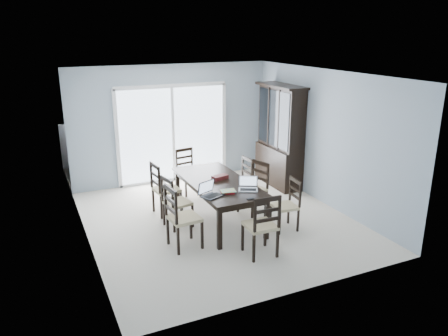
{
  "coord_description": "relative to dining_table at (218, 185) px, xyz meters",
  "views": [
    {
      "loc": [
        -2.92,
        -6.62,
        3.28
      ],
      "look_at": [
        0.12,
        0.0,
        0.98
      ],
      "focal_mm": 35.0,
      "sensor_mm": 36.0,
      "label": 1
    }
  ],
  "objects": [
    {
      "name": "floor",
      "position": [
        0.0,
        0.0,
        -0.67
      ],
      "size": [
        5.0,
        5.0,
        0.0
      ],
      "primitive_type": "plane",
      "color": "silver",
      "rests_on": "ground"
    },
    {
      "name": "chair_left_mid",
      "position": [
        -0.82,
        0.05,
        -0.11
      ],
      "size": [
        0.48,
        0.47,
        1.07
      ],
      "rotation": [
        0.0,
        0.0,
        -1.38
      ],
      "color": "black",
      "rests_on": "floor"
    },
    {
      "name": "hot_tub",
      "position": [
        -0.92,
        3.37,
        -0.2
      ],
      "size": [
        1.83,
        1.63,
        0.94
      ],
      "rotation": [
        0.0,
        0.0,
        0.01
      ],
      "color": "brown",
      "rests_on": "balcony"
    },
    {
      "name": "chair_left_near",
      "position": [
        -0.98,
        -0.7,
        -0.04
      ],
      "size": [
        0.5,
        0.49,
        1.2
      ],
      "rotation": [
        0.0,
        0.0,
        -1.48
      ],
      "color": "black",
      "rests_on": "floor"
    },
    {
      "name": "balcony",
      "position": [
        0.0,
        3.5,
        -0.72
      ],
      "size": [
        4.5,
        2.0,
        0.1
      ],
      "primitive_type": "cube",
      "color": "gray",
      "rests_on": "ground"
    },
    {
      "name": "chair_right_far",
      "position": [
        0.85,
        0.7,
        -0.13
      ],
      "size": [
        0.42,
        0.41,
        1.02
      ],
      "rotation": [
        0.0,
        0.0,
        1.63
      ],
      "color": "black",
      "rests_on": "floor"
    },
    {
      "name": "wall_right",
      "position": [
        2.25,
        0.0,
        0.63
      ],
      "size": [
        0.02,
        5.0,
        2.6
      ],
      "primitive_type": "cube",
      "color": "#91A1AD",
      "rests_on": "floor"
    },
    {
      "name": "game_box",
      "position": [
        0.07,
        0.08,
        0.11
      ],
      "size": [
        0.31,
        0.2,
        0.07
      ],
      "primitive_type": "cube",
      "rotation": [
        0.0,
        0.0,
        0.21
      ],
      "color": "#450D18",
      "rests_on": "dining_table"
    },
    {
      "name": "chair_end_far",
      "position": [
        0.0,
        1.62,
        -0.1
      ],
      "size": [
        0.46,
        0.47,
        1.08
      ],
      "rotation": [
        0.0,
        0.0,
        3.3
      ],
      "color": "black",
      "rests_on": "floor"
    },
    {
      "name": "ceiling",
      "position": [
        0.0,
        0.0,
        1.93
      ],
      "size": [
        5.0,
        5.0,
        0.0
      ],
      "primitive_type": "plane",
      "rotation": [
        3.14,
        0.0,
        0.0
      ],
      "color": "white",
      "rests_on": "back_wall"
    },
    {
      "name": "chair_left_far",
      "position": [
        -0.83,
        0.69,
        -0.06
      ],
      "size": [
        0.49,
        0.47,
        1.15
      ],
      "rotation": [
        0.0,
        0.0,
        -1.47
      ],
      "color": "black",
      "rests_on": "floor"
    },
    {
      "name": "chair_right_mid",
      "position": [
        0.82,
        0.1,
        -0.09
      ],
      "size": [
        0.53,
        0.53,
        1.11
      ],
      "rotation": [
        0.0,
        0.0,
        1.87
      ],
      "color": "black",
      "rests_on": "floor"
    },
    {
      "name": "chair_end_near",
      "position": [
        0.07,
        -1.5,
        -0.06
      ],
      "size": [
        0.45,
        0.47,
        1.16
      ],
      "rotation": [
        0.0,
        0.0,
        -0.04
      ],
      "color": "black",
      "rests_on": "floor"
    },
    {
      "name": "cell_phone",
      "position": [
        0.12,
        -1.0,
        0.08
      ],
      "size": [
        0.12,
        0.06,
        0.01
      ],
      "primitive_type": "cube",
      "rotation": [
        0.0,
        0.0,
        0.05
      ],
      "color": "black",
      "rests_on": "dining_table"
    },
    {
      "name": "china_hutch",
      "position": [
        2.02,
        1.25,
        0.4
      ],
      "size": [
        0.5,
        1.38,
        2.2
      ],
      "color": "black",
      "rests_on": "floor"
    },
    {
      "name": "wall_left",
      "position": [
        -2.25,
        0.0,
        0.63
      ],
      "size": [
        0.02,
        5.0,
        2.6
      ],
      "primitive_type": "cube",
      "color": "#91A1AD",
      "rests_on": "floor"
    },
    {
      "name": "dining_table",
      "position": [
        0.0,
        0.0,
        0.0
      ],
      "size": [
        1.0,
        2.2,
        0.75
      ],
      "color": "black",
      "rests_on": "floor"
    },
    {
      "name": "railing",
      "position": [
        0.0,
        4.5,
        -0.12
      ],
      "size": [
        4.5,
        0.06,
        1.1
      ],
      "primitive_type": "cube",
      "color": "#99999E",
      "rests_on": "balcony"
    },
    {
      "name": "back_wall",
      "position": [
        0.0,
        2.5,
        0.63
      ],
      "size": [
        4.5,
        0.02,
        2.6
      ],
      "primitive_type": "cube",
      "color": "#91A1AD",
      "rests_on": "floor"
    },
    {
      "name": "book_stack",
      "position": [
        -0.09,
        -0.59,
        0.1
      ],
      "size": [
        0.28,
        0.23,
        0.04
      ],
      "rotation": [
        0.0,
        0.0,
        -0.32
      ],
      "color": "maroon",
      "rests_on": "dining_table"
    },
    {
      "name": "sliding_door",
      "position": [
        0.0,
        2.48,
        0.41
      ],
      "size": [
        2.52,
        0.05,
        2.18
      ],
      "color": "silver",
      "rests_on": "floor"
    },
    {
      "name": "laptop_silver",
      "position": [
        0.27,
        -0.63,
        0.13
      ],
      "size": [
        0.39,
        0.35,
        0.22
      ],
      "rotation": [
        0.0,
        0.0,
        -0.48
      ],
      "color": "#B5B5B8",
      "rests_on": "dining_table"
    },
    {
      "name": "chair_right_near",
      "position": [
        0.98,
        -0.8,
        -0.13
      ],
      "size": [
        0.43,
        0.42,
        1.03
      ],
      "rotation": [
        0.0,
        0.0,
        1.48
      ],
      "color": "black",
      "rests_on": "floor"
    },
    {
      "name": "laptop_dark",
      "position": [
        -0.38,
        -0.64,
        0.13
      ],
      "size": [
        0.41,
        0.36,
        0.24
      ],
      "rotation": [
        0.0,
        0.0,
        0.4
      ],
      "color": "black",
      "rests_on": "dining_table"
    }
  ]
}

